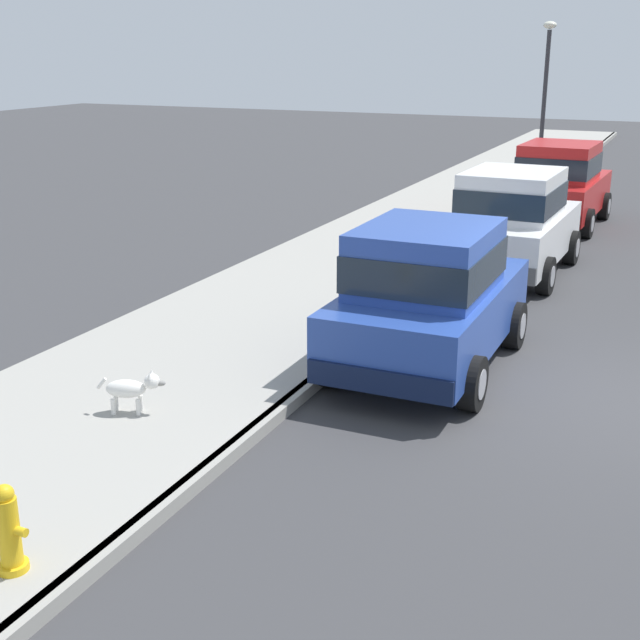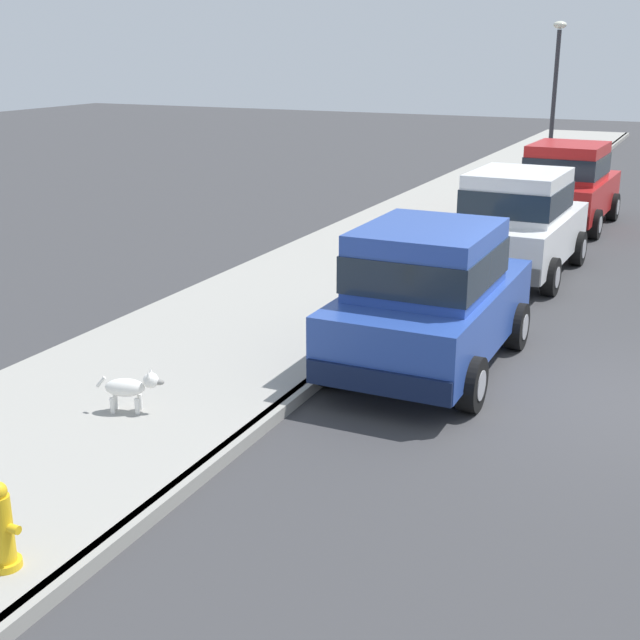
{
  "view_description": "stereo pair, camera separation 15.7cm",
  "coord_description": "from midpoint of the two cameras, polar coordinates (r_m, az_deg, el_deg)",
  "views": [
    {
      "loc": [
        0.78,
        -9.86,
        3.96
      ],
      "look_at": [
        -3.16,
        -1.08,
        0.85
      ],
      "focal_mm": 48.03,
      "sensor_mm": 36.0,
      "label": 1
    },
    {
      "loc": [
        0.93,
        -9.79,
        3.96
      ],
      "look_at": [
        -3.16,
        -1.08,
        0.85
      ],
      "focal_mm": 48.03,
      "sensor_mm": 36.0,
      "label": 2
    }
  ],
  "objects": [
    {
      "name": "fire_hydrant",
      "position": [
        7.04,
        -20.65,
        -13.03
      ],
      "size": [
        0.34,
        0.24,
        0.72
      ],
      "color": "gold",
      "rests_on": "sidewalk"
    },
    {
      "name": "dog_white",
      "position": [
        9.48,
        -12.89,
        -4.44
      ],
      "size": [
        0.72,
        0.37,
        0.49
      ],
      "color": "white",
      "rests_on": "sidewalk"
    },
    {
      "name": "street_lamp",
      "position": [
        25.25,
        14.61,
        14.95
      ],
      "size": [
        0.36,
        0.36,
        4.42
      ],
      "color": "#2D2D33",
      "rests_on": "sidewalk"
    },
    {
      "name": "sidewalk",
      "position": [
        12.08,
        -6.27,
        -0.99
      ],
      "size": [
        3.6,
        64.0,
        0.14
      ],
      "primitive_type": "cube",
      "color": "#99968E",
      "rests_on": "ground"
    },
    {
      "name": "car_white_hatchback",
      "position": [
        15.63,
        12.41,
        6.47
      ],
      "size": [
        2.04,
        3.85,
        1.88
      ],
      "color": "white",
      "rests_on": "ground"
    },
    {
      "name": "car_blue_hatchback",
      "position": [
        10.76,
        6.83,
        1.67
      ],
      "size": [
        1.97,
        3.81,
        1.88
      ],
      "color": "#28479E",
      "rests_on": "ground"
    },
    {
      "name": "ground_plane",
      "position": [
        10.63,
        17.84,
        -4.88
      ],
      "size": [
        80.0,
        80.0,
        0.0
      ],
      "primitive_type": "plane",
      "color": "#38383A"
    },
    {
      "name": "car_red_hatchback",
      "position": [
        20.25,
        15.42,
        8.79
      ],
      "size": [
        2.06,
        3.86,
        1.88
      ],
      "color": "red",
      "rests_on": "ground"
    },
    {
      "name": "curb",
      "position": [
        11.32,
        1.64,
        -2.2
      ],
      "size": [
        0.16,
        64.0,
        0.14
      ],
      "primitive_type": "cube",
      "color": "gray",
      "rests_on": "ground"
    }
  ]
}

